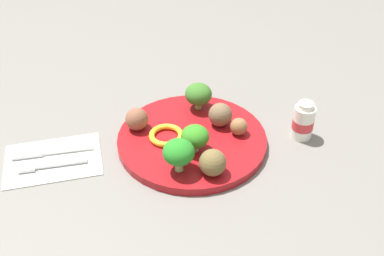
% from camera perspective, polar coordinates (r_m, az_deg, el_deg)
% --- Properties ---
extents(ground_plane, '(4.00, 4.00, 0.00)m').
position_cam_1_polar(ground_plane, '(0.89, 0.00, -1.85)').
color(ground_plane, slate).
extents(plate, '(0.28, 0.28, 0.02)m').
position_cam_1_polar(plate, '(0.88, 0.00, -1.44)').
color(plate, maroon).
rests_on(plate, ground_plane).
extents(broccoli_floret_front_left, '(0.05, 0.05, 0.05)m').
position_cam_1_polar(broccoli_floret_front_left, '(0.83, 0.37, -1.07)').
color(broccoli_floret_front_left, '#A9B97F').
rests_on(broccoli_floret_front_left, plate).
extents(broccoli_floret_mid_left, '(0.05, 0.05, 0.05)m').
position_cam_1_polar(broccoli_floret_mid_left, '(0.93, 0.79, 4.12)').
color(broccoli_floret_mid_left, '#99CB69').
rests_on(broccoli_floret_mid_left, plate).
extents(broccoli_floret_near_rim, '(0.05, 0.05, 0.06)m').
position_cam_1_polar(broccoli_floret_near_rim, '(0.78, -1.63, -3.00)').
color(broccoli_floret_near_rim, '#98C06E').
rests_on(broccoli_floret_near_rim, plate).
extents(meatball_mid_right, '(0.03, 0.03, 0.03)m').
position_cam_1_polar(meatball_mid_right, '(0.88, 5.72, 0.18)').
color(meatball_mid_right, brown).
rests_on(meatball_mid_right, plate).
extents(meatball_front_right, '(0.05, 0.05, 0.05)m').
position_cam_1_polar(meatball_front_right, '(0.90, 3.47, 1.62)').
color(meatball_front_right, brown).
rests_on(meatball_front_right, plate).
extents(meatball_back_left, '(0.04, 0.04, 0.04)m').
position_cam_1_polar(meatball_back_left, '(0.89, -6.73, 1.09)').
color(meatball_back_left, brown).
rests_on(meatball_back_left, plate).
extents(meatball_far_rim, '(0.05, 0.05, 0.05)m').
position_cam_1_polar(meatball_far_rim, '(0.79, 2.83, -4.16)').
color(meatball_far_rim, brown).
rests_on(meatball_far_rim, plate).
extents(pepper_ring_mid_right, '(0.07, 0.07, 0.01)m').
position_cam_1_polar(pepper_ring_mid_right, '(0.87, -3.14, -0.90)').
color(pepper_ring_mid_right, yellow).
rests_on(pepper_ring_mid_right, plate).
extents(napkin, '(0.18, 0.14, 0.01)m').
position_cam_1_polar(napkin, '(0.88, -16.55, -3.69)').
color(napkin, white).
rests_on(napkin, ground_plane).
extents(fork, '(0.12, 0.03, 0.01)m').
position_cam_1_polar(fork, '(0.87, -17.11, -4.26)').
color(fork, silver).
rests_on(fork, napkin).
extents(knife, '(0.15, 0.03, 0.01)m').
position_cam_1_polar(knife, '(0.90, -17.07, -2.76)').
color(knife, white).
rests_on(knife, napkin).
extents(yogurt_bottle, '(0.04, 0.04, 0.08)m').
position_cam_1_polar(yogurt_bottle, '(0.91, 13.38, 0.77)').
color(yogurt_bottle, white).
rests_on(yogurt_bottle, ground_plane).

